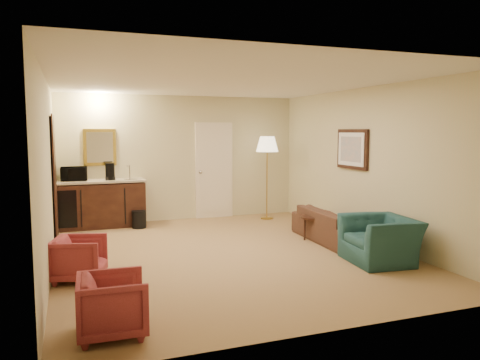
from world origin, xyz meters
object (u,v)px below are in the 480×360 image
at_px(floor_lamp, 267,178).
at_px(wetbar_cabinet, 102,204).
at_px(coffee_table, 320,228).
at_px(rose_chair_far, 113,302).
at_px(waste_bin, 139,219).
at_px(microwave, 74,172).
at_px(rose_chair_near, 79,256).
at_px(coffee_maker, 110,171).
at_px(sofa, 334,220).
at_px(teal_armchair, 380,232).

bearing_deg(floor_lamp, wetbar_cabinet, 174.54).
bearing_deg(wetbar_cabinet, coffee_table, -34.82).
bearing_deg(rose_chair_far, coffee_table, -51.61).
height_order(waste_bin, microwave, microwave).
bearing_deg(microwave, rose_chair_near, -87.14).
bearing_deg(coffee_maker, coffee_table, -31.41).
bearing_deg(rose_chair_far, microwave, 5.10).
bearing_deg(floor_lamp, coffee_table, -87.25).
height_order(wetbar_cabinet, waste_bin, wetbar_cabinet).
bearing_deg(sofa, rose_chair_near, 102.01).
relative_size(coffee_table, microwave, 1.51).
relative_size(wetbar_cabinet, sofa, 0.87).
bearing_deg(coffee_maker, floor_lamp, -0.87).
distance_m(wetbar_cabinet, rose_chair_near, 3.35).
bearing_deg(wetbar_cabinet, microwave, 171.70).
xyz_separation_m(rose_chair_far, coffee_table, (3.70, 2.69, -0.10)).
xyz_separation_m(wetbar_cabinet, waste_bin, (0.65, -0.34, -0.29)).
height_order(sofa, coffee_maker, coffee_maker).
xyz_separation_m(sofa, teal_armchair, (-0.05, -1.32, 0.07)).
xyz_separation_m(wetbar_cabinet, rose_chair_near, (-0.50, -3.31, -0.15)).
xyz_separation_m(wetbar_cabinet, coffee_table, (3.45, -2.40, -0.25)).
xyz_separation_m(teal_armchair, coffee_maker, (-3.39, 3.90, 0.65)).
relative_size(rose_chair_near, coffee_maker, 1.84).
bearing_deg(sofa, microwave, 59.15).
height_order(sofa, teal_armchair, teal_armchair).
bearing_deg(coffee_maker, microwave, 175.79).
distance_m(wetbar_cabinet, rose_chair_far, 5.10).
bearing_deg(coffee_maker, teal_armchair, -44.60).
distance_m(sofa, rose_chair_far, 4.58).
xyz_separation_m(wetbar_cabinet, microwave, (-0.50, 0.07, 0.62)).
height_order(wetbar_cabinet, floor_lamp, floor_lamp).
height_order(floor_lamp, waste_bin, floor_lamp).
xyz_separation_m(rose_chair_near, microwave, (0.00, 3.38, 0.78)).
distance_m(floor_lamp, coffee_maker, 3.21).
bearing_deg(teal_armchair, wetbar_cabinet, -132.07).
distance_m(teal_armchair, coffee_maker, 5.21).
height_order(wetbar_cabinet, rose_chair_near, wetbar_cabinet).
xyz_separation_m(sofa, rose_chair_near, (-4.10, -0.70, -0.06)).
xyz_separation_m(wetbar_cabinet, teal_armchair, (3.55, -3.92, -0.03)).
xyz_separation_m(sofa, waste_bin, (-2.95, 2.27, -0.20)).
distance_m(teal_armchair, coffee_table, 1.54).
bearing_deg(coffee_table, sofa, -54.45).
relative_size(rose_chair_far, coffee_maker, 1.88).
bearing_deg(floor_lamp, sofa, -83.77).
distance_m(teal_armchair, waste_bin, 4.62).
bearing_deg(coffee_maker, rose_chair_far, -90.24).
relative_size(teal_armchair, waste_bin, 2.94).
distance_m(sofa, microwave, 4.95).
height_order(teal_armchair, coffee_table, teal_armchair).
relative_size(rose_chair_far, waste_bin, 1.84).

